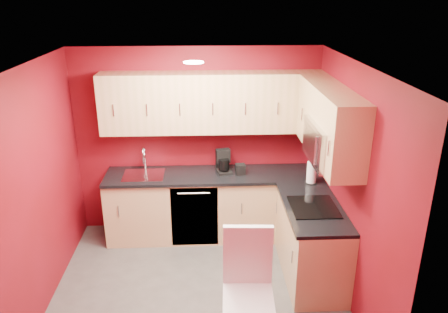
{
  "coord_description": "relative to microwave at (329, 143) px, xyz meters",
  "views": [
    {
      "loc": [
        0.1,
        -4.03,
        3.16
      ],
      "look_at": [
        0.31,
        0.55,
        1.39
      ],
      "focal_mm": 35.0,
      "sensor_mm": 36.0,
      "label": 1
    }
  ],
  "objects": [
    {
      "name": "paper_towel",
      "position": [
        0.01,
        0.65,
        -0.61
      ],
      "size": [
        0.2,
        0.2,
        0.28
      ],
      "primitive_type": null,
      "rotation": [
        0.0,
        0.0,
        -0.34
      ],
      "color": "white",
      "rests_on": "countertop_right"
    },
    {
      "name": "coffee_maker",
      "position": [
        -1.05,
        1.03,
        -0.6
      ],
      "size": [
        0.23,
        0.27,
        0.3
      ],
      "primitive_type": null,
      "rotation": [
        0.0,
        0.0,
        0.23
      ],
      "color": "black",
      "rests_on": "countertop_back"
    },
    {
      "name": "countertop_right",
      "position": [
        -0.11,
        0.04,
        -0.77
      ],
      "size": [
        0.63,
        1.27,
        0.04
      ],
      "primitive_type": "cube",
      "color": "black",
      "rests_on": "base_cabinets_right"
    },
    {
      "name": "base_cabinets_back",
      "position": [
        -1.19,
        1.0,
        -1.22
      ],
      "size": [
        2.8,
        0.6,
        0.87
      ],
      "primitive_type": "cube",
      "color": "tan",
      "rests_on": "floor"
    },
    {
      "name": "wall_right",
      "position": [
        0.21,
        -0.2,
        -0.41
      ],
      "size": [
        0.0,
        3.0,
        3.0
      ],
      "primitive_type": "plane",
      "rotation": [
        1.57,
        0.0,
        -1.57
      ],
      "color": "maroon",
      "rests_on": "floor"
    },
    {
      "name": "wall_left",
      "position": [
        -2.99,
        -0.2,
        -0.41
      ],
      "size": [
        0.0,
        3.0,
        3.0
      ],
      "primitive_type": "plane",
      "rotation": [
        1.57,
        0.0,
        1.57
      ],
      "color": "maroon",
      "rests_on": "floor"
    },
    {
      "name": "wall_back",
      "position": [
        -1.39,
        1.3,
        -0.41
      ],
      "size": [
        3.2,
        0.0,
        3.2
      ],
      "primitive_type": "plane",
      "rotation": [
        1.57,
        0.0,
        0.0
      ],
      "color": "maroon",
      "rests_on": "floor"
    },
    {
      "name": "floor",
      "position": [
        -1.39,
        -0.2,
        -1.66
      ],
      "size": [
        3.2,
        3.2,
        0.0
      ],
      "primitive_type": "plane",
      "color": "#54514E",
      "rests_on": "ground"
    },
    {
      "name": "base_cabinets_right",
      "position": [
        -0.09,
        0.05,
        -1.22
      ],
      "size": [
        0.6,
        1.3,
        0.87
      ],
      "primitive_type": "cube",
      "color": "tan",
      "rests_on": "floor"
    },
    {
      "name": "cooktop",
      "position": [
        -0.11,
        0.0,
        -0.74
      ],
      "size": [
        0.5,
        0.55,
        0.01
      ],
      "primitive_type": "cube",
      "color": "black",
      "rests_on": "countertop_right"
    },
    {
      "name": "dining_chair",
      "position": [
        -0.92,
        -0.98,
        -1.09
      ],
      "size": [
        0.49,
        0.51,
        1.14
      ],
      "primitive_type": null,
      "rotation": [
        0.0,
        0.0,
        -0.05
      ],
      "color": "white",
      "rests_on": "floor"
    },
    {
      "name": "napkin_holder",
      "position": [
        -0.84,
        0.97,
        -0.69
      ],
      "size": [
        0.13,
        0.13,
        0.13
      ],
      "primitive_type": null,
      "rotation": [
        0.0,
        0.0,
        0.06
      ],
      "color": "black",
      "rests_on": "countertop_back"
    },
    {
      "name": "microwave",
      "position": [
        0.0,
        0.0,
        0.0
      ],
      "size": [
        0.42,
        0.76,
        0.42
      ],
      "color": "silver",
      "rests_on": "upper_cabinets_right"
    },
    {
      "name": "dishwasher_front",
      "position": [
        -1.44,
        0.71,
        -1.22
      ],
      "size": [
        0.6,
        0.02,
        0.82
      ],
      "primitive_type": "cube",
      "color": "black",
      "rests_on": "base_cabinets_back"
    },
    {
      "name": "upper_cabinets_back",
      "position": [
        -1.19,
        1.13,
        0.17
      ],
      "size": [
        2.8,
        0.35,
        0.75
      ],
      "primitive_type": "cube",
      "color": "tan",
      "rests_on": "wall_back"
    },
    {
      "name": "downlight",
      "position": [
        -1.39,
        0.1,
        0.82
      ],
      "size": [
        0.2,
        0.2,
        0.01
      ],
      "primitive_type": "cylinder",
      "color": "white",
      "rests_on": "ceiling"
    },
    {
      "name": "upper_cabinets_right",
      "position": [
        0.03,
        0.24,
        0.23
      ],
      "size": [
        0.35,
        1.55,
        0.75
      ],
      "color": "tan",
      "rests_on": "wall_right"
    },
    {
      "name": "ceiling",
      "position": [
        -1.39,
        -0.2,
        0.84
      ],
      "size": [
        3.2,
        3.2,
        0.0
      ],
      "primitive_type": "plane",
      "rotation": [
        3.14,
        0.0,
        0.0
      ],
      "color": "white",
      "rests_on": "wall_back"
    },
    {
      "name": "sink",
      "position": [
        -2.09,
        1.0,
        -0.72
      ],
      "size": [
        0.52,
        0.42,
        0.35
      ],
      "color": "silver",
      "rests_on": "countertop_back"
    },
    {
      "name": "countertop_back",
      "position": [
        -1.19,
        0.99,
        -0.77
      ],
      "size": [
        2.8,
        0.63,
        0.04
      ],
      "primitive_type": "cube",
      "color": "black",
      "rests_on": "base_cabinets_back"
    },
    {
      "name": "wall_front",
      "position": [
        -1.39,
        -1.7,
        -0.41
      ],
      "size": [
        3.2,
        0.0,
        3.2
      ],
      "primitive_type": "plane",
      "rotation": [
        -1.57,
        0.0,
        0.0
      ],
      "color": "maroon",
      "rests_on": "floor"
    }
  ]
}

